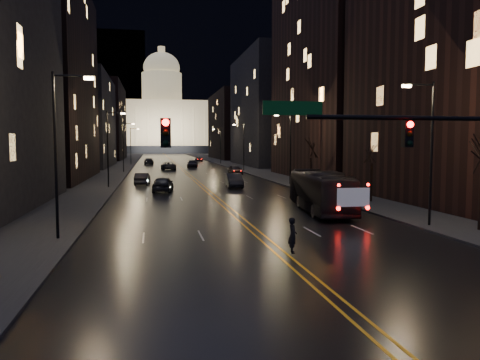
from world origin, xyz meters
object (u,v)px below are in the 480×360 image
traffic_signal (464,147)px  oncoming_car_a (163,184)px  receding_car_a (234,181)px  pedestrian_a (293,235)px  bus (320,191)px  oncoming_car_b (142,179)px

traffic_signal → oncoming_car_a: traffic_signal is taller
oncoming_car_a → receding_car_a: size_ratio=0.98×
pedestrian_a → bus: bearing=-18.1°
oncoming_car_a → oncoming_car_b: 9.36m
bus → pedestrian_a: size_ratio=6.56×
oncoming_car_b → bus: bearing=122.6°
oncoming_car_b → receding_car_a: size_ratio=0.92×
oncoming_car_a → receding_car_a: 9.14m
traffic_signal → receding_car_a: traffic_signal is taller
bus → pedestrian_a: (-6.10, -12.71, -0.71)m
oncoming_car_b → receding_car_a: bearing=157.3°
pedestrian_a → oncoming_car_a: bearing=17.9°
bus → oncoming_car_b: 29.54m
traffic_signal → oncoming_car_b: traffic_signal is taller
oncoming_car_b → pedestrian_a: (7.78, -38.78, 0.08)m
pedestrian_a → receding_car_a: bearing=2.3°
bus → oncoming_car_a: bearing=130.4°
traffic_signal → oncoming_car_a: (-10.75, 34.72, -4.25)m
traffic_signal → bus: (0.78, 17.71, -3.54)m
oncoming_car_b → receding_car_a: (10.78, -5.55, 0.07)m
oncoming_car_a → pedestrian_a: (5.44, -29.71, 0.00)m
oncoming_car_a → oncoming_car_b: (-2.34, 9.07, -0.08)m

